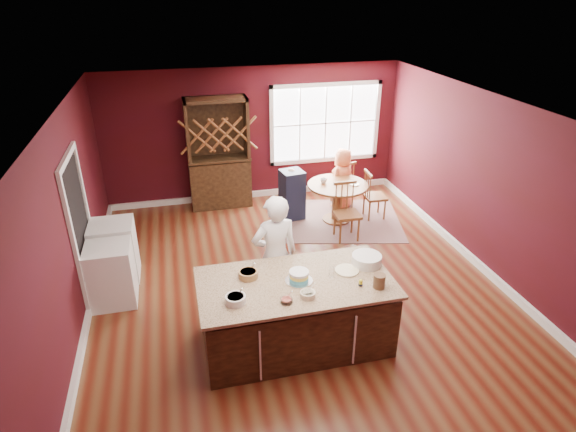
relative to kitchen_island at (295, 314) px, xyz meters
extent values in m
plane|color=brown|center=(0.34, 1.19, -0.44)|extent=(7.00, 7.00, 0.00)
plane|color=white|center=(0.34, 1.19, 2.26)|extent=(7.00, 7.00, 0.00)
plane|color=#360B0B|center=(0.34, 4.69, 0.91)|extent=(6.00, 0.00, 6.00)
plane|color=#360B0B|center=(0.34, -2.31, 0.91)|extent=(6.00, 0.00, 6.00)
plane|color=#360B0B|center=(-2.66, 1.19, 0.91)|extent=(0.00, 7.00, 7.00)
plane|color=#360B0B|center=(3.34, 1.19, 0.91)|extent=(0.00, 7.00, 7.00)
cube|color=black|center=(0.00, 0.00, -0.02)|extent=(2.27, 1.15, 0.83)
cube|color=#D0B38A|center=(0.00, 0.00, 0.46)|extent=(2.35, 1.23, 0.04)
cylinder|color=olive|center=(1.64, 3.17, -0.42)|extent=(0.53, 0.53, 0.04)
cylinder|color=olive|center=(1.64, 3.17, -0.08)|extent=(0.19, 0.19, 0.67)
cylinder|color=olive|center=(1.64, 3.17, 0.29)|extent=(1.13, 1.13, 0.04)
imported|color=silver|center=(-0.09, 0.72, 0.43)|extent=(0.68, 0.49, 1.74)
cylinder|color=white|center=(-0.76, -0.25, 0.53)|extent=(0.23, 0.23, 0.09)
cylinder|color=brown|center=(-0.54, 0.22, 0.53)|extent=(0.24, 0.24, 0.09)
cylinder|color=silver|center=(-0.21, -0.38, 0.51)|extent=(0.14, 0.14, 0.05)
cylinder|color=beige|center=(0.06, -0.33, 0.51)|extent=(0.18, 0.18, 0.07)
cylinder|color=white|center=(0.45, 0.00, 0.55)|extent=(0.07, 0.07, 0.14)
cylinder|color=#F4E4C2|center=(0.68, 0.07, 0.49)|extent=(0.30, 0.30, 0.02)
cylinder|color=white|center=(0.97, 0.17, 0.55)|extent=(0.38, 0.38, 0.13)
cylinder|color=brown|center=(0.92, -0.35, 0.57)|extent=(0.14, 0.14, 0.17)
cube|color=brown|center=(1.64, 3.17, -0.43)|extent=(2.78, 2.38, 0.01)
imported|color=#F17C4C|center=(1.93, 3.71, 0.18)|extent=(0.72, 0.64, 1.24)
cylinder|color=beige|center=(1.93, 3.07, 0.32)|extent=(0.18, 0.18, 0.01)
imported|color=silver|center=(1.40, 3.28, 0.36)|extent=(0.14, 0.14, 0.09)
cube|color=#331A0C|center=(-0.42, 4.41, 0.66)|extent=(1.20, 0.50, 2.20)
cube|color=white|center=(-2.30, 1.47, 0.01)|extent=(0.61, 0.59, 0.89)
cube|color=white|center=(-2.30, 2.11, 0.02)|extent=(0.64, 0.62, 0.93)
camera|label=1|loc=(-1.24, -4.67, 3.74)|focal=30.00mm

